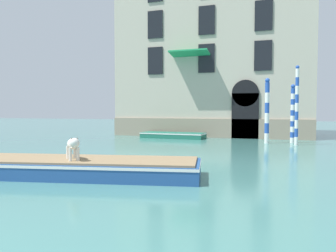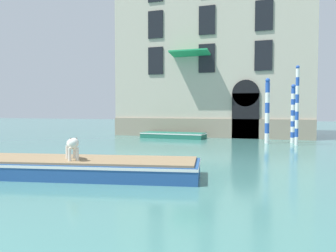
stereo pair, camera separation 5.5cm
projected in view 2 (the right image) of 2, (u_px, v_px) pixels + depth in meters
name	position (u px, v px, depth m)	size (l,w,h in m)	color
palazzo_left	(214.00, 28.00, 26.44)	(14.82, 7.40, 17.39)	#BCB29E
boat_foreground	(82.00, 167.00, 10.11)	(7.48, 3.32, 0.55)	#234C8C
dog_on_deck	(72.00, 145.00, 9.82)	(0.79, 0.85, 0.71)	silver
boat_moored_near_palazzo	(173.00, 135.00, 23.51)	(4.68, 1.82, 0.40)	#1E6651
mooring_pole_0	(267.00, 111.00, 19.80)	(0.28, 0.28, 3.95)	white
mooring_pole_1	(293.00, 113.00, 20.01)	(0.26, 0.26, 3.60)	white
mooring_pole_2	(297.00, 105.00, 18.66)	(0.21, 0.21, 4.57)	white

